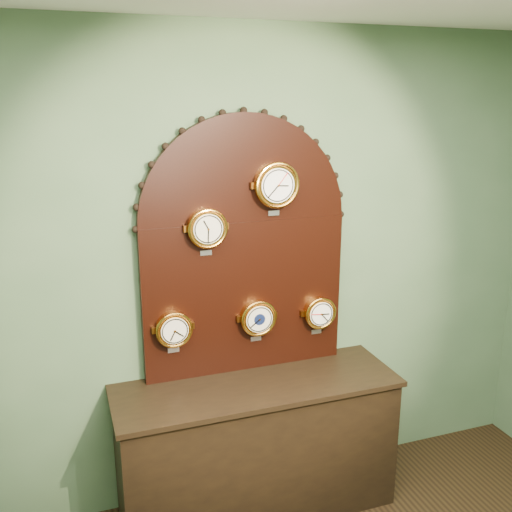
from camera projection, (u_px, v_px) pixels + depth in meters
name	position (u px, v px, depth m)	size (l,w,h in m)	color
wall_back	(242.00, 275.00, 3.38)	(4.00, 4.00, 0.00)	#4D6B49
shop_counter	(257.00, 449.00, 3.40)	(1.60, 0.50, 0.80)	black
display_board	(244.00, 239.00, 3.27)	(1.26, 0.06, 1.53)	black
roman_clock	(207.00, 228.00, 3.11)	(0.22, 0.08, 0.27)	orange
arabic_clock	(276.00, 185.00, 3.18)	(0.26, 0.08, 0.31)	orange
hygrometer	(174.00, 329.00, 3.20)	(0.21, 0.08, 0.26)	orange
barometer	(258.00, 318.00, 3.35)	(0.22, 0.08, 0.27)	orange
tide_clock	(319.00, 312.00, 3.48)	(0.20, 0.08, 0.25)	orange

